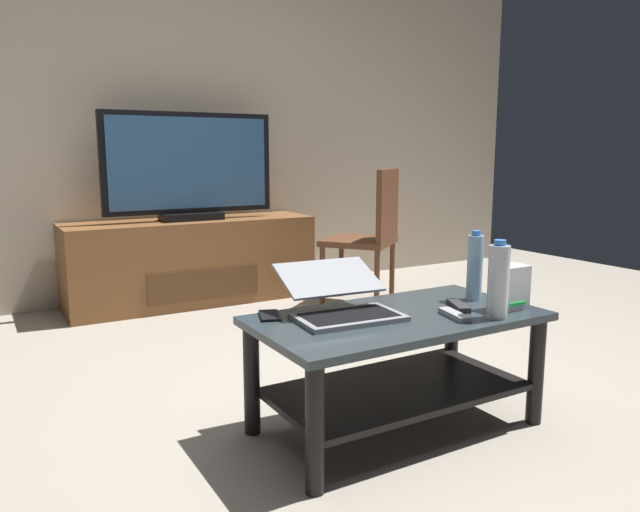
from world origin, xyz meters
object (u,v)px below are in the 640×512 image
(tv_remote, at_px, (458,306))
(soundbar_remote, at_px, (454,315))
(television, at_px, (190,169))
(router_box, at_px, (509,287))
(coffee_table, at_px, (397,351))
(laptop, at_px, (340,301))
(media_cabinet, at_px, (192,261))
(dining_chair, at_px, (371,231))
(water_bottle_near, at_px, (498,281))
(water_bottle_far, at_px, (475,267))
(cell_phone, at_px, (270,316))

(tv_remote, distance_m, soundbar_remote, 0.14)
(television, relative_size, router_box, 6.91)
(coffee_table, xyz_separation_m, router_box, (0.42, -0.14, 0.22))
(coffee_table, height_order, laptop, laptop)
(television, relative_size, laptop, 2.81)
(soundbar_remote, bearing_deg, media_cabinet, 106.20)
(media_cabinet, xyz_separation_m, tv_remote, (0.28, -2.34, 0.17))
(dining_chair, xyz_separation_m, soundbar_remote, (-0.84, -1.73, -0.06))
(coffee_table, height_order, water_bottle_near, water_bottle_near)
(router_box, relative_size, water_bottle_near, 0.59)
(router_box, xyz_separation_m, water_bottle_far, (-0.01, 0.18, 0.05))
(soundbar_remote, bearing_deg, laptop, 157.90)
(dining_chair, xyz_separation_m, router_box, (-0.58, -1.74, 0.01))
(media_cabinet, height_order, tv_remote, media_cabinet)
(media_cabinet, bearing_deg, coffee_table, -89.40)
(tv_remote, bearing_deg, cell_phone, -176.73)
(television, bearing_deg, laptop, -94.37)
(water_bottle_near, distance_m, water_bottle_far, 0.28)
(router_box, relative_size, tv_remote, 1.06)
(dining_chair, distance_m, soundbar_remote, 1.93)
(laptop, height_order, water_bottle_far, water_bottle_far)
(tv_remote, bearing_deg, dining_chair, 89.60)
(soundbar_remote, bearing_deg, cell_phone, 161.06)
(water_bottle_near, distance_m, cell_phone, 0.84)
(water_bottle_near, distance_m, tv_remote, 0.21)
(coffee_table, relative_size, router_box, 6.35)
(laptop, xyz_separation_m, water_bottle_far, (0.60, -0.06, 0.08))
(media_cabinet, distance_m, dining_chair, 1.26)
(coffee_table, relative_size, cell_phone, 7.68)
(coffee_table, xyz_separation_m, media_cabinet, (-0.02, 2.30, -0.02))
(laptop, bearing_deg, water_bottle_far, -6.15)
(laptop, bearing_deg, water_bottle_near, -33.50)
(television, relative_size, tv_remote, 7.31)
(laptop, relative_size, water_bottle_far, 1.47)
(router_box, height_order, cell_phone, router_box)
(router_box, height_order, tv_remote, router_box)
(coffee_table, bearing_deg, television, 90.60)
(dining_chair, relative_size, soundbar_remote, 5.81)
(water_bottle_far, bearing_deg, dining_chair, 69.57)
(coffee_table, distance_m, soundbar_remote, 0.25)
(media_cabinet, relative_size, cell_phone, 12.08)
(media_cabinet, bearing_deg, cell_phone, -100.85)
(dining_chair, bearing_deg, soundbar_remote, -115.92)
(tv_remote, xyz_separation_m, soundbar_remote, (-0.11, -0.09, 0.00))
(water_bottle_far, distance_m, cell_phone, 0.86)
(router_box, distance_m, tv_remote, 0.20)
(cell_phone, bearing_deg, water_bottle_near, -11.31)
(television, xyz_separation_m, soundbar_remote, (0.18, -2.41, -0.47))
(tv_remote, bearing_deg, coffee_table, -165.80)
(laptop, bearing_deg, media_cabinet, 85.68)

